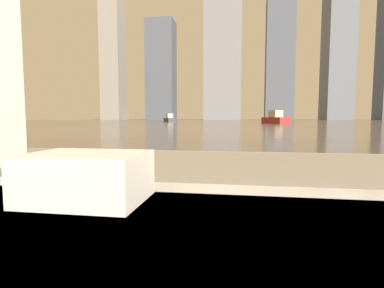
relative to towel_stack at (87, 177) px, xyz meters
name	(u,v)px	position (x,y,z in m)	size (l,w,h in m)	color
towel_stack	(87,177)	(0.00, 0.00, 0.00)	(0.29, 0.21, 0.12)	silver
harbor_water	(238,122)	(0.03, 61.16, -0.62)	(180.00, 110.00, 0.01)	gray
harbor_boat_0	(276,119)	(5.16, 41.11, 0.01)	(3.47, 5.01, 1.79)	maroon
harbor_boat_1	(170,119)	(-13.23, 56.80, -0.06)	(3.22, 4.46, 1.60)	#2D2D33
skyline_tower_0	(113,38)	(-50.96, 117.16, 32.54)	(7.95, 9.18, 66.33)	gray
skyline_tower_1	(161,71)	(-30.81, 117.16, 18.81)	(10.80, 9.17, 38.87)	#4C515B
skyline_tower_2	(223,25)	(-6.22, 117.16, 35.56)	(13.86, 12.45, 72.37)	slate
skyline_tower_3	(280,43)	(14.88, 117.16, 27.84)	(10.24, 6.61, 56.93)	#4C515B
skyline_tower_4	(340,5)	(35.22, 117.16, 40.57)	(9.02, 12.51, 82.39)	slate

